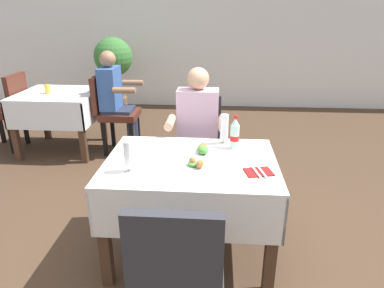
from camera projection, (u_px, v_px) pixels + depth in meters
The scene contains 18 objects.
ground_plane at pixel (169, 263), 2.48m from camera, with size 11.00×11.00×0.00m, color #473323.
back_wall at pixel (201, 20), 5.97m from camera, with size 11.00×0.12×3.04m, color white.
main_dining_table at pixel (191, 182), 2.40m from camera, with size 1.17×0.87×0.75m.
chair_far_diner_seat at pixel (198, 143), 3.18m from camera, with size 0.44×0.50×0.97m.
chair_near_camera_side at pixel (178, 269), 1.65m from camera, with size 0.44×0.50×0.97m.
seated_diner_far at pixel (197, 131), 3.02m from camera, with size 0.50×0.46×1.26m.
plate_near_camera at pixel (193, 166), 2.21m from camera, with size 0.24×0.24×0.07m.
plate_far_diner at pixel (203, 150), 2.44m from camera, with size 0.22×0.22×0.07m.
beer_glass_left at pixel (129, 156), 2.14m from camera, with size 0.07×0.07×0.21m.
beer_glass_middle at pixel (224, 129), 2.59m from camera, with size 0.07×0.07×0.23m.
cola_bottle_primary at pixel (235, 134), 2.50m from camera, with size 0.07×0.07×0.25m.
napkin_cutlery_set at pixel (259, 172), 2.16m from camera, with size 0.20×0.20×0.01m.
background_dining_table at pixel (59, 107), 4.27m from camera, with size 0.94×0.87×0.75m.
background_chair_left at pixel (8, 107), 4.32m from camera, with size 0.50×0.44×0.97m.
background_chair_right at pixel (113, 109), 4.23m from camera, with size 0.50×0.44×0.97m.
background_patron at pixel (116, 97), 4.17m from camera, with size 0.46×0.50×1.26m.
background_table_tumbler at pixel (47, 89), 4.14m from camera, with size 0.06×0.06×0.11m, color gold.
potted_plant_corner at pixel (114, 64), 5.55m from camera, with size 0.61×0.61×1.30m.
Camera 1 is at (0.31, -1.97, 1.72)m, focal length 32.01 mm.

